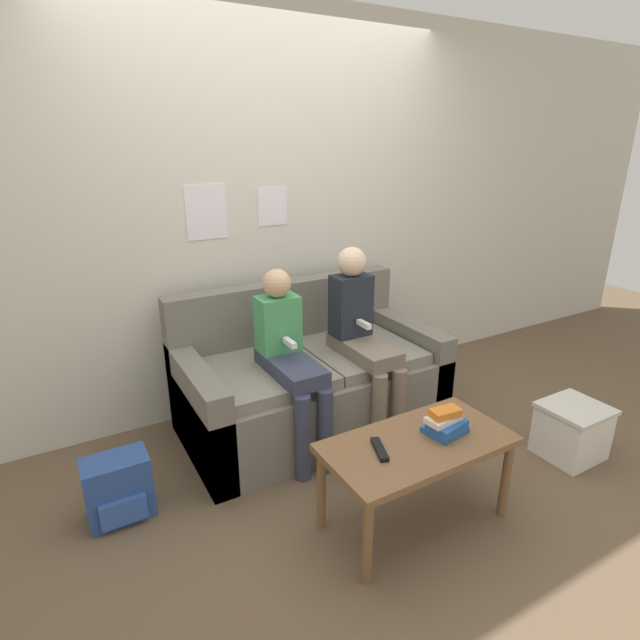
{
  "coord_description": "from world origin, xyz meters",
  "views": [
    {
      "loc": [
        -1.39,
        -2.01,
        1.77
      ],
      "look_at": [
        0.0,
        0.41,
        0.77
      ],
      "focal_mm": 28.0,
      "sensor_mm": 36.0,
      "label": 1
    }
  ],
  "objects_px": {
    "couch": "(309,382)",
    "tv_remote": "(380,449)",
    "person_left": "(290,356)",
    "backpack": "(118,488)",
    "coffee_table": "(417,451)",
    "person_right": "(362,332)",
    "storage_box": "(572,431)"
  },
  "relations": [
    {
      "from": "person_left",
      "to": "couch",
      "type": "bearing_deg",
      "value": 41.07
    },
    {
      "from": "couch",
      "to": "coffee_table",
      "type": "bearing_deg",
      "value": -89.68
    },
    {
      "from": "person_right",
      "to": "backpack",
      "type": "bearing_deg",
      "value": -176.0
    },
    {
      "from": "storage_box",
      "to": "person_left",
      "type": "bearing_deg",
      "value": 148.04
    },
    {
      "from": "coffee_table",
      "to": "storage_box",
      "type": "height_order",
      "value": "coffee_table"
    },
    {
      "from": "storage_box",
      "to": "backpack",
      "type": "height_order",
      "value": "backpack"
    },
    {
      "from": "tv_remote",
      "to": "storage_box",
      "type": "distance_m",
      "value": 1.4
    },
    {
      "from": "coffee_table",
      "to": "person_right",
      "type": "bearing_deg",
      "value": 73.15
    },
    {
      "from": "coffee_table",
      "to": "tv_remote",
      "type": "height_order",
      "value": "tv_remote"
    },
    {
      "from": "person_left",
      "to": "person_right",
      "type": "xyz_separation_m",
      "value": [
        0.51,
        0.01,
        0.04
      ]
    },
    {
      "from": "person_left",
      "to": "backpack",
      "type": "bearing_deg",
      "value": -174.74
    },
    {
      "from": "couch",
      "to": "tv_remote",
      "type": "xyz_separation_m",
      "value": [
        -0.2,
        -1.03,
        0.16
      ]
    },
    {
      "from": "person_left",
      "to": "person_right",
      "type": "height_order",
      "value": "person_right"
    },
    {
      "from": "coffee_table",
      "to": "storage_box",
      "type": "relative_size",
      "value": 2.58
    },
    {
      "from": "storage_box",
      "to": "backpack",
      "type": "bearing_deg",
      "value": 161.89
    },
    {
      "from": "storage_box",
      "to": "backpack",
      "type": "xyz_separation_m",
      "value": [
        -2.4,
        0.79,
        -0.0
      ]
    },
    {
      "from": "person_right",
      "to": "backpack",
      "type": "distance_m",
      "value": 1.59
    },
    {
      "from": "couch",
      "to": "tv_remote",
      "type": "relative_size",
      "value": 9.38
    },
    {
      "from": "tv_remote",
      "to": "person_left",
      "type": "bearing_deg",
      "value": 112.99
    },
    {
      "from": "coffee_table",
      "to": "backpack",
      "type": "distance_m",
      "value": 1.47
    },
    {
      "from": "person_left",
      "to": "storage_box",
      "type": "distance_m",
      "value": 1.72
    },
    {
      "from": "person_right",
      "to": "backpack",
      "type": "relative_size",
      "value": 3.56
    },
    {
      "from": "storage_box",
      "to": "coffee_table",
      "type": "bearing_deg",
      "value": 178.02
    },
    {
      "from": "person_right",
      "to": "tv_remote",
      "type": "bearing_deg",
      "value": -119.23
    },
    {
      "from": "coffee_table",
      "to": "couch",
      "type": "bearing_deg",
      "value": 90.32
    },
    {
      "from": "person_right",
      "to": "backpack",
      "type": "height_order",
      "value": "person_right"
    },
    {
      "from": "couch",
      "to": "backpack",
      "type": "relative_size",
      "value": 4.96
    },
    {
      "from": "person_left",
      "to": "storage_box",
      "type": "xyz_separation_m",
      "value": [
        1.41,
        -0.88,
        -0.45
      ]
    },
    {
      "from": "couch",
      "to": "coffee_table",
      "type": "distance_m",
      "value": 1.05
    },
    {
      "from": "person_right",
      "to": "backpack",
      "type": "xyz_separation_m",
      "value": [
        -1.5,
        -0.11,
        -0.5
      ]
    },
    {
      "from": "coffee_table",
      "to": "tv_remote",
      "type": "bearing_deg",
      "value": 173.67
    },
    {
      "from": "storage_box",
      "to": "tv_remote",
      "type": "bearing_deg",
      "value": 177.36
    }
  ]
}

